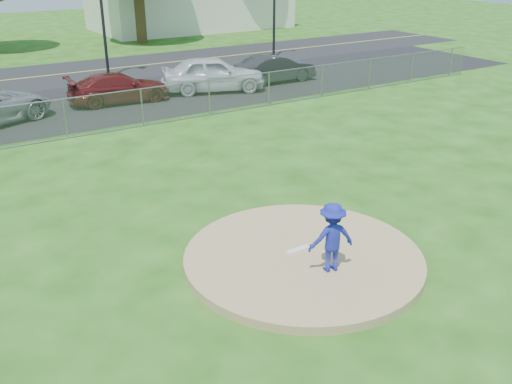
{
  "coord_description": "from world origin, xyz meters",
  "views": [
    {
      "loc": [
        -6.92,
        -8.94,
        6.58
      ],
      "look_at": [
        0.0,
        2.0,
        1.0
      ],
      "focal_mm": 40.0,
      "sensor_mm": 36.0,
      "label": 1
    }
  ],
  "objects_px": {
    "parked_car_darkred": "(119,88)",
    "parked_car_pearl": "(213,74)",
    "parked_car_charcoal": "(275,68)",
    "traffic_signal_right": "(277,3)",
    "commercial_building": "(190,2)",
    "pitcher": "(332,237)"
  },
  "relations": [
    {
      "from": "commercial_building",
      "to": "parked_car_charcoal",
      "type": "bearing_deg",
      "value": -105.26
    },
    {
      "from": "parked_car_pearl",
      "to": "commercial_building",
      "type": "bearing_deg",
      "value": -4.73
    },
    {
      "from": "commercial_building",
      "to": "traffic_signal_right",
      "type": "relative_size",
      "value": 2.93
    },
    {
      "from": "pitcher",
      "to": "parked_car_pearl",
      "type": "distance_m",
      "value": 17.67
    },
    {
      "from": "parked_car_darkred",
      "to": "parked_car_charcoal",
      "type": "xyz_separation_m",
      "value": [
        8.42,
        -0.3,
        0.05
      ]
    },
    {
      "from": "traffic_signal_right",
      "to": "parked_car_pearl",
      "type": "bearing_deg",
      "value": -142.13
    },
    {
      "from": "parked_car_darkred",
      "to": "pitcher",
      "type": "bearing_deg",
      "value": 179.37
    },
    {
      "from": "pitcher",
      "to": "parked_car_pearl",
      "type": "xyz_separation_m",
      "value": [
        6.11,
        16.58,
        -0.1
      ]
    },
    {
      "from": "commercial_building",
      "to": "parked_car_darkred",
      "type": "height_order",
      "value": "commercial_building"
    },
    {
      "from": "commercial_building",
      "to": "parked_car_darkred",
      "type": "relative_size",
      "value": 3.57
    },
    {
      "from": "parked_car_charcoal",
      "to": "pitcher",
      "type": "bearing_deg",
      "value": 149.85
    },
    {
      "from": "pitcher",
      "to": "parked_car_charcoal",
      "type": "bearing_deg",
      "value": -105.87
    },
    {
      "from": "traffic_signal_right",
      "to": "parked_car_charcoal",
      "type": "distance_m",
      "value": 7.95
    },
    {
      "from": "parked_car_charcoal",
      "to": "parked_car_darkred",
      "type": "bearing_deg",
      "value": 88.41
    },
    {
      "from": "pitcher",
      "to": "parked_car_charcoal",
      "type": "relative_size",
      "value": 0.36
    },
    {
      "from": "commercial_building",
      "to": "parked_car_charcoal",
      "type": "height_order",
      "value": "commercial_building"
    },
    {
      "from": "pitcher",
      "to": "parked_car_darkred",
      "type": "distance_m",
      "value": 17.04
    },
    {
      "from": "commercial_building",
      "to": "traffic_signal_right",
      "type": "xyz_separation_m",
      "value": [
        -1.76,
        -16.0,
        1.2
      ]
    },
    {
      "from": "traffic_signal_right",
      "to": "pitcher",
      "type": "relative_size",
      "value": 3.62
    },
    {
      "from": "traffic_signal_right",
      "to": "parked_car_darkred",
      "type": "bearing_deg",
      "value": -155.25
    },
    {
      "from": "parked_car_darkred",
      "to": "parked_car_charcoal",
      "type": "height_order",
      "value": "parked_car_charcoal"
    },
    {
      "from": "parked_car_darkred",
      "to": "parked_car_pearl",
      "type": "bearing_deg",
      "value": -90.58
    }
  ]
}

